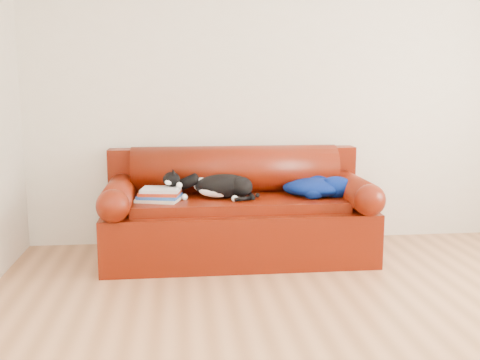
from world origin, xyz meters
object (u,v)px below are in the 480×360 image
Objects in this scene: book_stack at (160,195)px; cat at (223,187)px; sofa_base at (238,229)px; blanket at (317,186)px.

book_stack is 0.61× the size of cat.
book_stack is (-0.61, -0.10, 0.31)m from sofa_base.
sofa_base is 0.38m from cat.
cat is (0.49, 0.06, 0.04)m from book_stack.
sofa_base is 0.72m from blanket.
cat is 1.13× the size of blanket.
book_stack is 1.25m from blanket.
cat is 0.76m from blanket.
cat reaches higher than blanket.
blanket is (1.25, 0.08, 0.03)m from book_stack.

